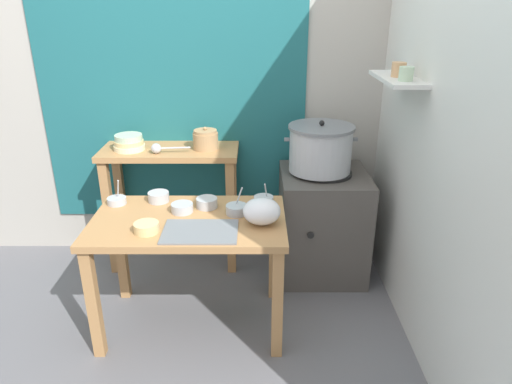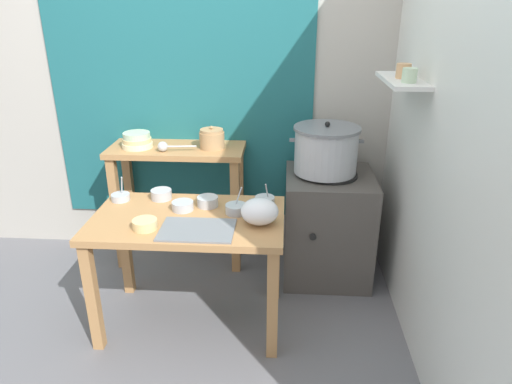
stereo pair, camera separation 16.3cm
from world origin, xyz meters
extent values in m
plane|color=slate|center=(0.00, 0.00, 0.00)|extent=(9.00, 9.00, 0.00)
cube|color=#B2ADA3|center=(0.10, 1.10, 1.30)|extent=(4.40, 0.10, 2.60)
cube|color=#1E6066|center=(-0.15, 1.04, 1.35)|extent=(1.90, 0.02, 2.10)
cube|color=silver|center=(1.40, 0.20, 1.30)|extent=(0.10, 3.20, 2.60)
cube|color=silver|center=(1.25, 0.40, 1.45)|extent=(0.20, 0.56, 0.02)
cylinder|color=#B7D1AD|center=(1.25, 0.25, 1.50)|extent=(0.08, 0.08, 0.08)
cylinder|color=tan|center=(1.25, 0.40, 1.50)|extent=(0.08, 0.08, 0.08)
cube|color=#B27F4C|center=(0.06, 0.09, 0.70)|extent=(1.10, 0.66, 0.04)
cube|color=#B27F4C|center=(-0.44, -0.19, 0.34)|extent=(0.06, 0.06, 0.68)
cube|color=#B27F4C|center=(0.56, -0.19, 0.34)|extent=(0.06, 0.06, 0.68)
cube|color=#B27F4C|center=(-0.44, 0.37, 0.34)|extent=(0.06, 0.06, 0.68)
cube|color=#B27F4C|center=(0.56, 0.37, 0.34)|extent=(0.06, 0.06, 0.68)
cube|color=#B27F4C|center=(-0.16, 0.83, 0.88)|extent=(0.96, 0.40, 0.04)
cube|color=#B27F4C|center=(-0.59, 0.68, 0.43)|extent=(0.06, 0.06, 0.86)
cube|color=#B27F4C|center=(0.27, 0.68, 0.43)|extent=(0.06, 0.06, 0.86)
cube|color=#B27F4C|center=(-0.59, 0.98, 0.43)|extent=(0.06, 0.06, 0.86)
cube|color=#B27F4C|center=(0.27, 0.98, 0.43)|extent=(0.06, 0.06, 0.86)
cube|color=#4C4742|center=(0.92, 0.70, 0.38)|extent=(0.60, 0.60, 0.76)
cylinder|color=black|center=(0.92, 0.70, 0.77)|extent=(0.36, 0.36, 0.02)
cylinder|color=black|center=(0.80, 0.40, 0.45)|extent=(0.04, 0.02, 0.04)
cylinder|color=#B7BABF|center=(0.88, 0.72, 0.93)|extent=(0.42, 0.42, 0.29)
cylinder|color=slate|center=(0.88, 0.72, 1.08)|extent=(0.44, 0.44, 0.02)
sphere|color=black|center=(0.88, 0.72, 1.11)|extent=(0.04, 0.04, 0.04)
cube|color=slate|center=(0.65, 0.72, 1.00)|extent=(0.04, 0.02, 0.02)
cube|color=slate|center=(1.11, 0.72, 1.00)|extent=(0.04, 0.02, 0.02)
cylinder|color=tan|center=(0.09, 0.83, 0.96)|extent=(0.17, 0.17, 0.12)
cylinder|color=tan|center=(0.09, 0.83, 1.03)|extent=(0.16, 0.16, 0.02)
sphere|color=tan|center=(0.09, 0.83, 1.05)|extent=(0.02, 0.02, 0.02)
cylinder|color=beige|center=(-0.44, 0.81, 0.92)|extent=(0.21, 0.21, 0.04)
cylinder|color=#E5C684|center=(-0.44, 0.81, 0.95)|extent=(0.20, 0.20, 0.03)
cylinder|color=#B7D1AD|center=(-0.44, 0.81, 0.99)|extent=(0.19, 0.19, 0.04)
sphere|color=#B7BABF|center=(-0.23, 0.73, 0.94)|extent=(0.07, 0.07, 0.07)
cylinder|color=#B7BABF|center=(-0.10, 0.74, 0.94)|extent=(0.20, 0.03, 0.01)
cube|color=slate|center=(0.15, -0.08, 0.72)|extent=(0.40, 0.28, 0.01)
ellipsoid|color=white|center=(0.48, 0.03, 0.79)|extent=(0.21, 0.20, 0.15)
cylinder|color=#B7BABF|center=(0.33, 0.15, 0.75)|extent=(0.12, 0.12, 0.05)
cylinder|color=maroon|center=(0.33, 0.15, 0.77)|extent=(0.11, 0.11, 0.01)
cylinder|color=#B7BABF|center=(0.34, 0.16, 0.80)|extent=(0.06, 0.04, 0.16)
cylinder|color=#B7BABF|center=(0.49, 0.30, 0.74)|extent=(0.12, 0.12, 0.04)
cylinder|color=brown|center=(0.49, 0.30, 0.76)|extent=(0.10, 0.10, 0.01)
cylinder|color=#B7BABF|center=(0.51, 0.30, 0.79)|extent=(0.03, 0.07, 0.14)
cylinder|color=#B7BABF|center=(0.01, 0.17, 0.75)|extent=(0.13, 0.13, 0.05)
cylinder|color=#337238|center=(0.01, 0.17, 0.77)|extent=(0.11, 0.11, 0.01)
cylinder|color=#B7BABF|center=(0.15, 0.24, 0.75)|extent=(0.13, 0.13, 0.06)
cylinder|color=#337238|center=(0.15, 0.24, 0.77)|extent=(0.11, 0.11, 0.01)
cylinder|color=#E5C684|center=(-0.14, -0.08, 0.75)|extent=(0.13, 0.13, 0.05)
cylinder|color=beige|center=(-0.14, -0.08, 0.77)|extent=(0.11, 0.11, 0.01)
cylinder|color=#B7BABF|center=(-0.40, 0.29, 0.74)|extent=(0.11, 0.11, 0.04)
cylinder|color=maroon|center=(-0.40, 0.29, 0.75)|extent=(0.10, 0.10, 0.01)
cylinder|color=#B7BABF|center=(-0.39, 0.30, 0.80)|extent=(0.05, 0.07, 0.16)
cylinder|color=#B7BABF|center=(-0.15, 0.33, 0.75)|extent=(0.13, 0.13, 0.06)
cylinder|color=beige|center=(-0.15, 0.33, 0.77)|extent=(0.11, 0.11, 0.01)
camera|label=1|loc=(0.44, -2.27, 1.87)|focal=32.44mm
camera|label=2|loc=(0.61, -2.27, 1.87)|focal=32.44mm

